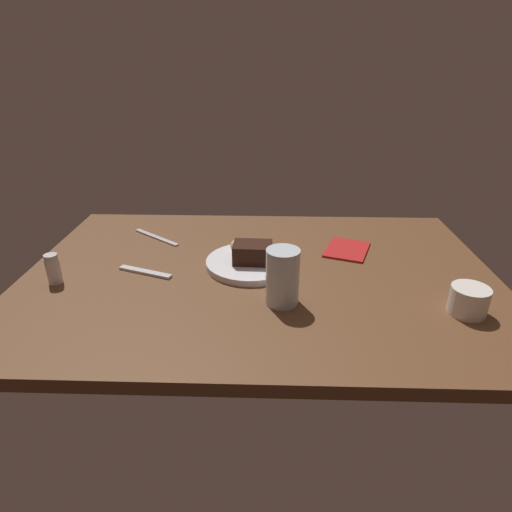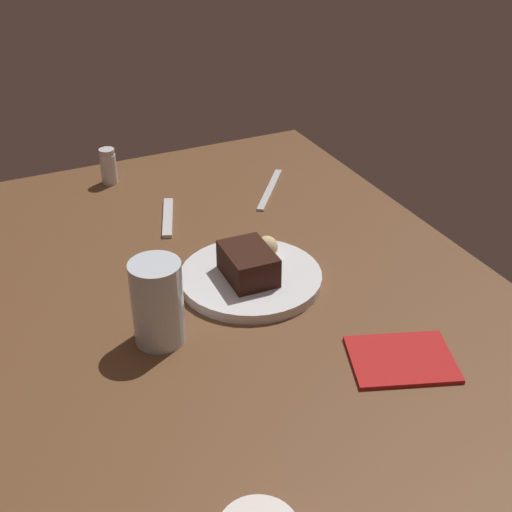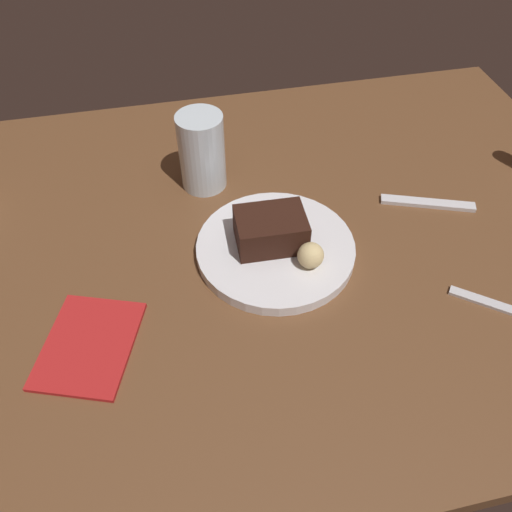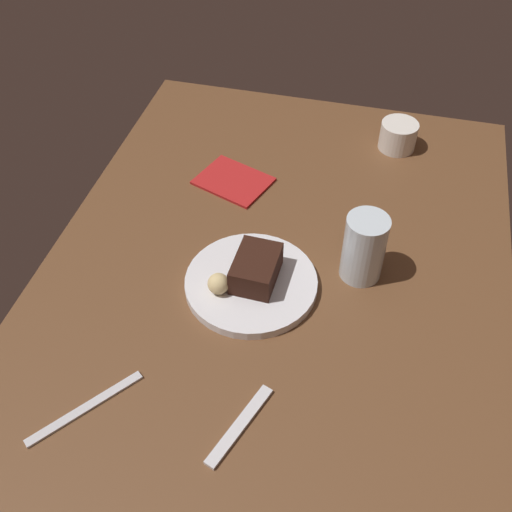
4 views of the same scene
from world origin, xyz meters
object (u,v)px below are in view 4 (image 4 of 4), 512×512
object	(u,v)px
dessert_plate	(251,283)
chocolate_cake_slice	(256,268)
coffee_cup	(398,136)
water_glass	(364,248)
folded_napkin	(233,181)
bread_roll	(218,284)
butter_knife	(85,408)
dessert_spoon	(240,425)

from	to	relation	value
dessert_plate	chocolate_cake_slice	bearing A→B (deg)	-49.03
coffee_cup	water_glass	bearing A→B (deg)	175.58
coffee_cup	folded_napkin	xyz separation A→B (cm)	(-20.62, 32.09, -2.80)
chocolate_cake_slice	bread_roll	bearing A→B (deg)	128.78
bread_roll	butter_knife	size ratio (longest dim) A/B	0.20
dessert_plate	dessert_spoon	bearing A→B (deg)	-169.17
coffee_cup	dessert_spoon	bearing A→B (deg)	167.72
chocolate_cake_slice	dessert_spoon	world-z (taller)	chocolate_cake_slice
dessert_spoon	butter_knife	distance (cm)	23.34
dessert_spoon	water_glass	bearing A→B (deg)	179.47
dessert_plate	bread_roll	bearing A→B (deg)	128.43
bread_roll	butter_knife	xyz separation A→B (cm)	(-25.72, 13.30, -3.36)
chocolate_cake_slice	dessert_spoon	distance (cm)	27.96
dessert_plate	water_glass	bearing A→B (deg)	-66.57
water_glass	folded_napkin	size ratio (longest dim) A/B	0.90
water_glass	butter_knife	bearing A→B (deg)	135.86
bread_roll	folded_napkin	xyz separation A→B (cm)	(30.89, 6.02, -3.31)
water_glass	dessert_spoon	distance (cm)	37.51
bread_roll	coffee_cup	world-z (taller)	coffee_cup
dessert_spoon	chocolate_cake_slice	bearing A→B (deg)	-150.68
water_glass	butter_knife	distance (cm)	52.48
dessert_spoon	folded_napkin	size ratio (longest dim) A/B	1.04
bread_roll	water_glass	world-z (taller)	water_glass
bread_roll	dessert_spoon	size ratio (longest dim) A/B	0.25
dessert_plate	coffee_cup	world-z (taller)	coffee_cup
dessert_spoon	coffee_cup	bearing A→B (deg)	-172.04
bread_roll	folded_napkin	bearing A→B (deg)	11.03
water_glass	coffee_cup	xyz separation A→B (cm)	(39.83, -3.08, -3.38)
butter_knife	bread_roll	bearing A→B (deg)	10.55
butter_knife	chocolate_cake_slice	bearing A→B (deg)	5.93
coffee_cup	dessert_spoon	distance (cm)	76.22
bread_roll	folded_napkin	distance (cm)	31.64
dessert_plate	butter_knife	xyz separation A→B (cm)	(-29.50, 18.06, -0.62)
water_glass	dessert_spoon	xyz separation A→B (cm)	(-34.60, 13.12, -6.13)
chocolate_cake_slice	water_glass	world-z (taller)	water_glass
chocolate_cake_slice	coffee_cup	xyz separation A→B (cm)	(47.09, -20.57, -1.13)
butter_knife	folded_napkin	xyz separation A→B (cm)	(56.61, -7.28, 0.05)
dessert_plate	bread_roll	distance (cm)	6.67
dessert_plate	bread_roll	world-z (taller)	bread_roll
chocolate_cake_slice	coffee_cup	size ratio (longest dim) A/B	1.23
water_glass	folded_napkin	world-z (taller)	water_glass
coffee_cup	butter_knife	xyz separation A→B (cm)	(-77.23, 39.37, -2.85)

